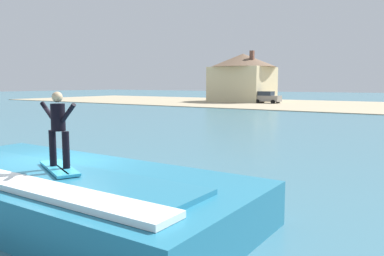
% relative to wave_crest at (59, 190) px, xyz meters
% --- Properties ---
extents(ground_plane, '(260.00, 260.00, 0.00)m').
position_rel_wave_crest_xyz_m(ground_plane, '(-1.05, 0.75, -0.51)').
color(ground_plane, '#3E7082').
extents(wave_crest, '(9.68, 4.18, 1.09)m').
position_rel_wave_crest_xyz_m(wave_crest, '(0.00, 0.00, 0.00)').
color(wave_crest, teal).
rests_on(wave_crest, ground_plane).
extents(surfboard, '(1.90, 1.22, 0.06)m').
position_rel_wave_crest_xyz_m(surfboard, '(0.29, -0.19, 0.61)').
color(surfboard, '#33A5CC').
rests_on(surfboard, wave_crest).
extents(surfer, '(1.20, 0.32, 1.72)m').
position_rel_wave_crest_xyz_m(surfer, '(0.32, -0.18, 1.60)').
color(surfer, black).
rests_on(surfer, surfboard).
extents(shoreline_bank, '(120.00, 27.35, 0.09)m').
position_rel_wave_crest_xyz_m(shoreline_bank, '(-1.05, 49.02, -0.47)').
color(shoreline_bank, tan).
rests_on(shoreline_bank, ground_plane).
extents(car_near_shore, '(3.81, 2.23, 1.86)m').
position_rel_wave_crest_xyz_m(car_near_shore, '(-15.27, 49.26, 0.43)').
color(car_near_shore, gray).
rests_on(car_near_shore, ground_plane).
extents(house_with_chimney, '(10.97, 10.97, 8.20)m').
position_rel_wave_crest_xyz_m(house_with_chimney, '(-20.98, 52.36, 3.82)').
color(house_with_chimney, beige).
rests_on(house_with_chimney, ground_plane).
extents(tree_tall_bare, '(2.25, 2.25, 6.27)m').
position_rel_wave_crest_xyz_m(tree_tall_bare, '(-21.75, 57.93, 4.48)').
color(tree_tall_bare, brown).
rests_on(tree_tall_bare, ground_plane).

